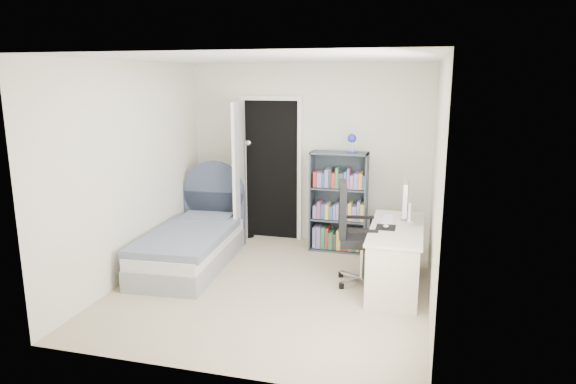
% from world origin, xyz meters
% --- Properties ---
extents(room_shell, '(3.50, 3.70, 2.60)m').
position_xyz_m(room_shell, '(0.00, 0.00, 1.25)').
color(room_shell, tan).
rests_on(room_shell, ground).
extents(door, '(0.92, 0.82, 2.06)m').
position_xyz_m(door, '(-0.77, 1.52, 1.03)').
color(door, black).
rests_on(door, ground).
extents(bed, '(1.02, 1.98, 1.19)m').
position_xyz_m(bed, '(-1.20, 0.45, 0.27)').
color(bed, gray).
rests_on(bed, ground).
extents(nightstand, '(0.42, 0.42, 0.61)m').
position_xyz_m(nightstand, '(-1.36, 1.59, 0.40)').
color(nightstand, tan).
rests_on(nightstand, ground).
extents(floor_lamp, '(0.21, 0.21, 1.46)m').
position_xyz_m(floor_lamp, '(-0.86, 1.64, 0.59)').
color(floor_lamp, silver).
rests_on(floor_lamp, ground).
extents(bookcase, '(0.76, 0.32, 1.60)m').
position_xyz_m(bookcase, '(0.51, 1.45, 0.60)').
color(bookcase, '#3D4A53').
rests_on(bookcase, ground).
extents(desk, '(0.57, 1.44, 1.18)m').
position_xyz_m(desk, '(1.32, 0.37, 0.38)').
color(desk, beige).
rests_on(desk, ground).
extents(office_chair, '(0.63, 0.65, 1.18)m').
position_xyz_m(office_chair, '(0.86, 0.34, 0.65)').
color(office_chair, silver).
rests_on(office_chair, ground).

